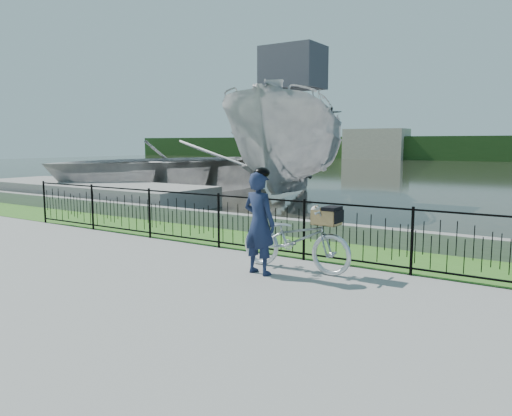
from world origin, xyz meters
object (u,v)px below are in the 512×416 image
Objects in this scene: dock at (90,192)px; cyclist at (259,222)px; boat_near at (292,145)px; boat_far at (166,166)px; bicycle_rig at (296,238)px.

cyclist is at bearing -25.57° from dock.
boat_far is (-6.16, -0.50, -0.95)m from boat_near.
boat_near reaches higher than boat_far.
dock is 0.91× the size of boat_near.
cyclist is (10.84, -5.19, 0.53)m from dock.
dock is 5.60× the size of cyclist.
boat_near is 0.88× the size of boat_far.
boat_near is at bearing 116.45° from cyclist.
bicycle_rig is 0.76m from cyclist.
boat_near is (5.80, 4.95, 1.75)m from dock.
boat_far is (-11.60, 9.08, 0.60)m from bicycle_rig.
dock is at bearing -139.52° from boat_near.
boat_far is at bearing 94.71° from dock.
cyclist reaches higher than bicycle_rig.
boat_near is at bearing 40.48° from dock.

